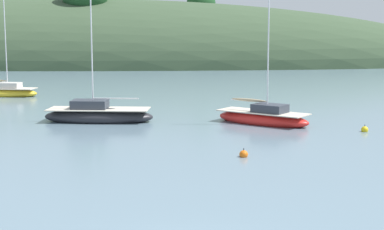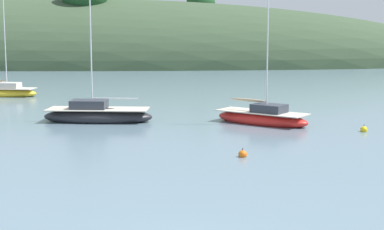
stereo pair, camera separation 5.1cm
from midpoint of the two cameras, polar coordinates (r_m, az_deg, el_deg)
far_shoreline_hill at (r=109.49m, az=-13.08°, el=4.81°), size 150.00×36.00×26.77m
sailboat_navy_dinghy at (r=59.05m, az=-17.19°, el=2.12°), size 6.53×2.87×9.16m
sailboat_orange_cutter at (r=40.44m, az=6.98°, el=-0.25°), size 6.80×5.79×9.24m
sailboat_yellow_far at (r=41.58m, az=-8.77°, el=-0.01°), size 7.64×2.97×8.72m
mooring_buoy_outer at (r=38.66m, az=16.32°, el=-1.36°), size 0.44×0.44×0.54m
mooring_buoy_inner at (r=30.04m, az=5.12°, el=-3.78°), size 0.44×0.44×0.54m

